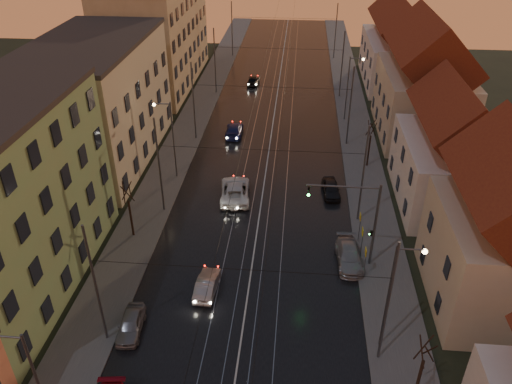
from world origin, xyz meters
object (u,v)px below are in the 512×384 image
(street_lamp_0, at_px, (31,380))
(street_lamp_3, at_px, (350,82))
(driving_car_2, at_px, (235,190))
(driving_car_3, at_px, (234,130))
(parked_right_1, at_px, (349,256))
(parked_right_2, at_px, (331,189))
(traffic_light_mast, at_px, (363,215))
(parked_left_3, at_px, (131,324))
(street_lamp_1, at_px, (395,288))
(driving_car_1, at_px, (207,284))
(street_lamp_2, at_px, (170,133))
(driving_car_4, at_px, (253,80))

(street_lamp_0, bearing_deg, street_lamp_3, 67.52)
(street_lamp_3, relative_size, driving_car_2, 1.41)
(driving_car_3, bearing_deg, parked_right_1, 116.42)
(parked_right_1, relative_size, parked_right_2, 1.21)
(traffic_light_mast, xyz_separation_m, parked_right_1, (-0.57, 0.11, -3.93))
(driving_car_3, xyz_separation_m, parked_left_3, (-2.93, -30.56, -0.05))
(street_lamp_1, xyz_separation_m, parked_right_1, (-1.68, 8.10, -4.22))
(driving_car_2, bearing_deg, street_lamp_0, 69.25)
(traffic_light_mast, bearing_deg, parked_left_3, -151.79)
(driving_car_1, relative_size, driving_car_3, 0.83)
(street_lamp_0, xyz_separation_m, street_lamp_2, (0.00, 28.00, 0.00))
(street_lamp_0, bearing_deg, parked_right_1, 44.26)
(street_lamp_3, xyz_separation_m, driving_car_4, (-12.82, 11.99, -4.24))
(driving_car_4, distance_m, parked_right_1, 41.41)
(street_lamp_3, distance_m, driving_car_2, 22.85)
(street_lamp_1, bearing_deg, driving_car_2, 124.72)
(traffic_light_mast, height_order, parked_right_1, traffic_light_mast)
(street_lamp_1, xyz_separation_m, traffic_light_mast, (-1.11, 8.00, -0.29))
(street_lamp_0, xyz_separation_m, driving_car_4, (5.39, 55.99, -4.24))
(street_lamp_0, bearing_deg, parked_right_2, 59.26)
(traffic_light_mast, xyz_separation_m, driving_car_3, (-12.31, 22.39, -3.93))
(street_lamp_1, bearing_deg, traffic_light_mast, 97.91)
(street_lamp_2, xyz_separation_m, driving_car_1, (6.17, -15.98, -4.26))
(street_lamp_2, distance_m, parked_left_3, 20.71)
(parked_left_3, relative_size, parked_right_2, 0.96)
(traffic_light_mast, relative_size, driving_car_3, 1.56)
(driving_car_4, relative_size, parked_right_1, 0.83)
(driving_car_3, height_order, parked_right_1, driving_car_3)
(traffic_light_mast, relative_size, driving_car_4, 1.89)
(street_lamp_1, relative_size, parked_left_3, 2.21)
(driving_car_2, relative_size, parked_right_1, 1.24)
(street_lamp_0, xyz_separation_m, driving_car_3, (4.79, 38.39, -4.22))
(street_lamp_0, relative_size, street_lamp_1, 1.00)
(traffic_light_mast, xyz_separation_m, driving_car_1, (-10.92, -3.98, -3.97))
(street_lamp_2, relative_size, driving_car_2, 1.41)
(driving_car_1, xyz_separation_m, driving_car_4, (-0.78, 43.98, 0.02))
(parked_right_1, bearing_deg, traffic_light_mast, -13.89)
(driving_car_3, bearing_deg, parked_left_3, 83.18)
(driving_car_2, relative_size, parked_right_2, 1.50)
(driving_car_1, relative_size, driving_car_4, 1.00)
(street_lamp_2, relative_size, driving_car_1, 2.09)
(driving_car_1, xyz_separation_m, driving_car_3, (-1.39, 26.37, 0.04))
(street_lamp_0, relative_size, driving_car_1, 2.09)
(street_lamp_2, distance_m, street_lamp_3, 24.24)
(street_lamp_1, distance_m, driving_car_2, 20.79)
(street_lamp_0, distance_m, street_lamp_1, 19.89)
(parked_right_2, bearing_deg, driving_car_3, 125.82)
(driving_car_3, xyz_separation_m, parked_right_1, (11.74, -22.28, -0.00))
(street_lamp_3, height_order, traffic_light_mast, street_lamp_3)
(street_lamp_0, distance_m, traffic_light_mast, 23.42)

